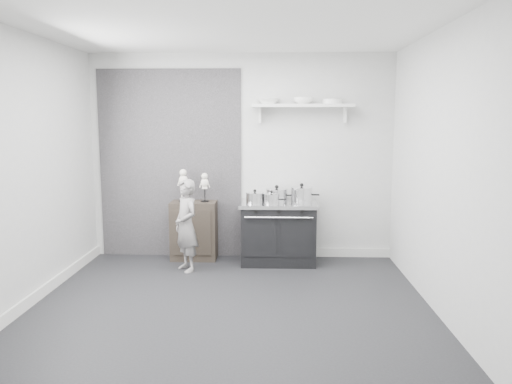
% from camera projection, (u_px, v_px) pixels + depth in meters
% --- Properties ---
extents(ground, '(4.00, 4.00, 0.00)m').
position_uv_depth(ground, '(230.00, 303.00, 5.05)').
color(ground, black).
rests_on(ground, ground).
extents(room_shell, '(4.02, 3.62, 2.71)m').
position_uv_depth(room_shell, '(221.00, 140.00, 4.96)').
color(room_shell, silver).
rests_on(room_shell, ground).
extents(wall_shelf, '(1.30, 0.26, 0.24)m').
position_uv_depth(wall_shelf, '(303.00, 106.00, 6.38)').
color(wall_shelf, silver).
rests_on(wall_shelf, room_shell).
extents(stove, '(0.99, 0.62, 0.80)m').
position_uv_depth(stove, '(278.00, 232.00, 6.43)').
color(stove, black).
rests_on(stove, ground).
extents(side_cabinet, '(0.60, 0.35, 0.77)m').
position_uv_depth(side_cabinet, '(194.00, 230.00, 6.60)').
color(side_cabinet, black).
rests_on(side_cabinet, ground).
extents(child, '(0.46, 0.49, 1.13)m').
position_uv_depth(child, '(186.00, 226.00, 6.06)').
color(child, gray).
rests_on(child, ground).
extents(pot_front_left, '(0.31, 0.23, 0.18)m').
position_uv_depth(pot_front_left, '(255.00, 198.00, 6.27)').
color(pot_front_left, silver).
rests_on(pot_front_left, stove).
extents(pot_back_left, '(0.37, 0.29, 0.21)m').
position_uv_depth(pot_back_left, '(277.00, 195.00, 6.49)').
color(pot_back_left, silver).
rests_on(pot_back_left, stove).
extents(pot_back_right, '(0.37, 0.28, 0.24)m').
position_uv_depth(pot_back_right, '(302.00, 194.00, 6.43)').
color(pot_back_right, silver).
rests_on(pot_back_right, stove).
extents(pot_front_center, '(0.29, 0.20, 0.17)m').
position_uv_depth(pot_front_center, '(271.00, 199.00, 6.24)').
color(pot_front_center, silver).
rests_on(pot_front_center, stove).
extents(skeleton_full, '(0.14, 0.09, 0.50)m').
position_uv_depth(skeleton_full, '(183.00, 183.00, 6.52)').
color(skeleton_full, silver).
rests_on(skeleton_full, side_cabinet).
extents(skeleton_torso, '(0.12, 0.08, 0.44)m').
position_uv_depth(skeleton_torso, '(205.00, 185.00, 6.51)').
color(skeleton_torso, silver).
rests_on(skeleton_torso, side_cabinet).
extents(bowl_large, '(0.29, 0.29, 0.07)m').
position_uv_depth(bowl_large, '(268.00, 101.00, 6.38)').
color(bowl_large, white).
rests_on(bowl_large, wall_shelf).
extents(bowl_small, '(0.26, 0.26, 0.08)m').
position_uv_depth(bowl_small, '(304.00, 101.00, 6.37)').
color(bowl_small, white).
rests_on(bowl_small, wall_shelf).
extents(plate_stack, '(0.25, 0.25, 0.06)m').
position_uv_depth(plate_stack, '(332.00, 102.00, 6.36)').
color(plate_stack, silver).
rests_on(plate_stack, wall_shelf).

